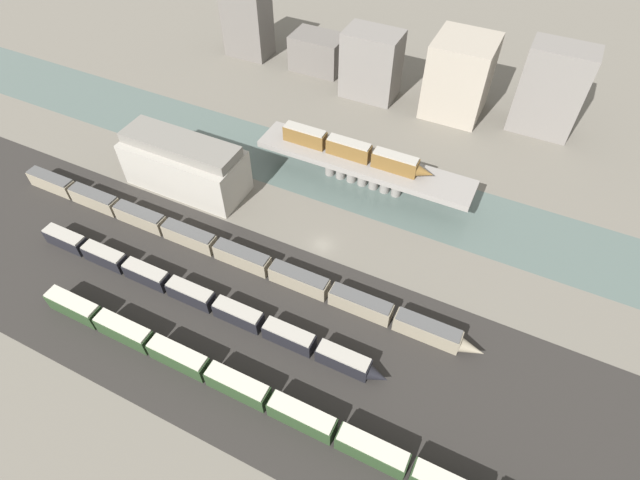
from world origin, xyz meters
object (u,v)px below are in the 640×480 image
object	(u,v)px
train_on_bridge	(353,150)
train_yard_near	(276,404)
train_yard_mid	(196,296)
train_yard_far	(221,249)
warehouse_building	(185,164)

from	to	relation	value
train_on_bridge	train_yard_near	distance (m)	58.66
train_yard_near	train_yard_mid	bearing A→B (deg)	153.48
train_on_bridge	train_yard_mid	bearing A→B (deg)	-105.48
train_yard_near	train_yard_far	world-z (taller)	train_yard_near
train_on_bridge	warehouse_building	world-z (taller)	warehouse_building
train_yard_mid	train_yard_far	world-z (taller)	train_yard_far
train_yard_mid	warehouse_building	xyz separation A→B (m)	(-21.28, 26.88, 4.39)
train_on_bridge	train_yard_mid	xyz separation A→B (m)	(-12.48, -45.06, -7.24)
train_yard_near	train_yard_far	xyz separation A→B (m)	(-26.33, 23.90, -0.10)
train_yard_far	train_yard_mid	bearing A→B (deg)	-79.27
train_yard_far	train_on_bridge	bearing A→B (deg)	66.06
train_on_bridge	train_yard_far	distance (m)	36.99
train_yard_far	warehouse_building	xyz separation A→B (m)	(-19.03, 15.00, 4.24)
train_yard_near	warehouse_building	size ratio (longest dim) A/B	3.51
train_on_bridge	train_yard_mid	world-z (taller)	train_on_bridge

